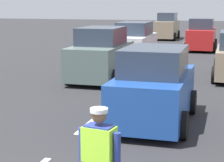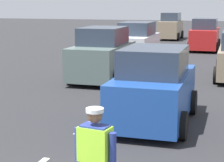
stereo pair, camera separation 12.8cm
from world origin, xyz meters
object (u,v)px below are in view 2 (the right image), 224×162
car_outgoing_far (205,35)px  car_oncoming_third (171,27)px  car_oncoming_second (137,43)px  car_oncoming_lead (103,56)px  road_worker (97,158)px  car_outgoing_ahead (154,88)px

car_outgoing_far → car_oncoming_third: 8.41m
car_oncoming_second → car_oncoming_third: 13.58m
car_oncoming_lead → road_worker: bearing=-72.5°
car_outgoing_far → car_oncoming_second: size_ratio=0.95×
car_outgoing_far → car_oncoming_third: bearing=114.0°
road_worker → car_oncoming_second: 16.94m
car_outgoing_ahead → car_oncoming_third: size_ratio=0.93×
car_oncoming_lead → car_outgoing_far: bearing=75.0°
car_oncoming_lead → car_oncoming_third: (-0.21, 19.70, 0.05)m
road_worker → car_oncoming_lead: size_ratio=0.42×
car_outgoing_far → car_oncoming_third: (-3.42, 7.68, 0.07)m
road_worker → car_oncoming_second: (-3.32, 16.61, 0.04)m
car_oncoming_second → car_oncoming_lead: 6.13m
car_outgoing_ahead → car_oncoming_lead: (-3.18, 5.44, 0.07)m
car_outgoing_far → road_worker: bearing=-89.8°
car_outgoing_ahead → car_oncoming_third: 25.37m
road_worker → car_outgoing_far: bearing=90.2°
car_outgoing_far → car_oncoming_second: bearing=-118.7°
car_outgoing_far → car_outgoing_ahead: bearing=-90.1°
car_outgoing_ahead → car_oncoming_lead: bearing=120.3°
car_outgoing_far → car_oncoming_third: size_ratio=1.01×
road_worker → car_outgoing_ahead: (-0.12, 5.04, 0.00)m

